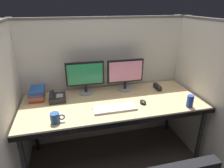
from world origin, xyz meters
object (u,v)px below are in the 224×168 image
Objects in this scene: computer_mouse at (143,102)px; keyboard_main at (115,108)px; soda_can at (190,101)px; coffee_mug at (55,118)px; book_stack at (37,94)px; desk_phone at (57,98)px; monitor_right at (125,73)px; desk at (113,106)px; monitor_left at (85,76)px; red_stapler at (157,87)px.

keyboard_main is at bearing -171.14° from computer_mouse.
coffee_mug is at bearing 178.81° from soda_can.
computer_mouse is 1.14m from book_stack.
monitor_right is at bearing 6.66° from desk_phone.
desk is 0.17m from keyboard_main.
monitor_left reaches higher than desk.
computer_mouse is at bearing -35.89° from monitor_left.
computer_mouse is (0.55, -0.40, -0.20)m from monitor_left.
monitor_right is at bearing 51.94° from desk.
monitor_left is 0.70m from computer_mouse.
desk is at bearing 80.97° from keyboard_main.
coffee_mug is (-0.33, -0.54, -0.17)m from monitor_left.
keyboard_main is (0.23, -0.44, -0.20)m from monitor_left.
desk_phone is at bearing -179.42° from red_stapler.
monitor_left is 2.26× the size of desk_phone.
desk_phone is at bearing 89.18° from coffee_mug.
book_stack reaches higher than coffee_mug.
book_stack is at bearing 157.79° from desk_phone.
monitor_left is 0.55m from book_stack.
desk_phone is at bearing -173.34° from monitor_right.
computer_mouse reaches higher than desk.
soda_can is at bearing -19.87° from book_stack.
desk is at bearing 158.71° from soda_can.
desk_phone is (-0.33, -0.11, -0.18)m from monitor_left.
monitor_right is 2.87× the size of red_stapler.
coffee_mug is at bearing -90.82° from desk_phone.
soda_can is 0.64× the size of desk_phone.
coffee_mug is 1.27m from red_stapler.
desk is at bearing 23.45° from coffee_mug.
book_stack is 0.22m from desk_phone.
desk is 19.79× the size of computer_mouse.
monitor_left is 1.90× the size of book_stack.
computer_mouse is at bearing -20.15° from desk.
keyboard_main is (-0.02, -0.16, 0.06)m from desk.
monitor_left reaches higher than book_stack.
coffee_mug is (-0.56, -0.10, 0.04)m from keyboard_main.
monitor_left reaches higher than red_stapler.
computer_mouse is 0.42× the size of book_stack.
desk_phone is (0.21, -0.08, -0.03)m from book_stack.
book_stack is at bearing 161.02° from computer_mouse.
soda_can is (0.72, -0.28, 0.11)m from desk.
desk is 12.67× the size of red_stapler.
desk is 0.61m from desk_phone.
monitor_left is 1.00× the size of keyboard_main.
keyboard_main is 1.90× the size of book_stack.
desk is 0.84m from book_stack.
monitor_left reaches higher than desk_phone.
coffee_mug is (-0.59, -0.25, 0.10)m from desk.
computer_mouse is at bearing -135.85° from red_stapler.
book_stack is (-0.79, 0.26, 0.11)m from desk.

